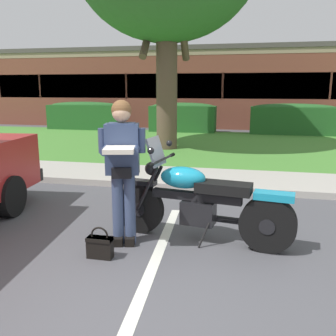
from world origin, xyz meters
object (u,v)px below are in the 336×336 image
Objects in this scene: handbag at (100,245)px; brick_building at (229,88)px; hedge_center_right at (293,119)px; hedge_left at (85,115)px; motorcycle at (207,203)px; rider_person at (122,161)px; hedge_center_left at (183,117)px.

handbag is 18.73m from brick_building.
hedge_left is at bearing 180.00° from hedge_center_right.
handbag is (-1.09, -0.69, -0.34)m from motorcycle.
rider_person reaches higher than hedge_center_left.
rider_person is 12.50m from hedge_left.
motorcycle is at bearing -87.63° from brick_building.
handbag is 12.03m from hedge_center_right.
hedge_center_left is at bearing -0.00° from hedge_left.
motorcycle is 12.73m from hedge_left.
hedge_center_right is (3.07, 11.16, -0.36)m from rider_person.
rider_person is at bearing -105.38° from hedge_center_right.
hedge_center_right is at bearing 0.00° from hedge_left.
hedge_center_right is (4.35, 0.00, -0.00)m from hedge_center_left.
hedge_center_right is (2.12, 10.90, 0.16)m from motorcycle.
brick_building is (-2.86, 7.07, 1.19)m from hedge_center_right.
brick_building is (0.21, 18.23, 0.83)m from rider_person.
hedge_left is at bearing 116.74° from rider_person.
hedge_center_right is at bearing -67.95° from brick_building.
motorcycle is 0.08× the size of brick_building.
rider_person reaches higher than handbag.
hedge_center_right is at bearing 78.99° from motorcycle.
brick_building is (5.83, 7.07, 1.19)m from hedge_left.
handbag is 0.11× the size of hedge_left.
brick_building is at bearing 88.95° from handbag.
motorcycle is 11.10m from hedge_center_right.
hedge_left is 4.35m from hedge_center_left.
brick_building is (0.34, 18.65, 1.69)m from handbag.
handbag is at bearing -84.38° from hedge_center_left.
rider_person is at bearing -83.47° from hedge_center_left.
hedge_left reaches higher than handbag.
hedge_center_left is 0.10× the size of brick_building.
hedge_left is (-6.57, 10.90, 0.16)m from motorcycle.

